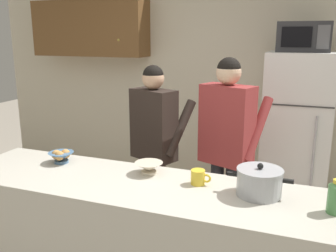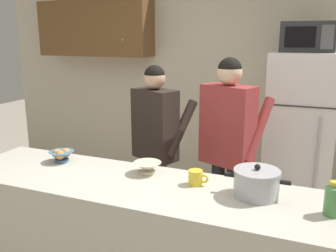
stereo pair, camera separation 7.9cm
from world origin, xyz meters
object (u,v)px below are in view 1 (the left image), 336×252
at_px(person_near_pot, 154,135).
at_px(bottle_near_edge, 336,197).
at_px(refrigerator, 295,136).
at_px(cooking_pot, 259,182).
at_px(microwave, 304,37).
at_px(coffee_mug, 198,177).
at_px(person_by_sink, 227,135).
at_px(empty_bowl, 149,167).
at_px(bread_bowl, 61,156).

height_order(person_near_pot, bottle_near_edge, person_near_pot).
bearing_deg(refrigerator, cooking_pot, -94.86).
bearing_deg(cooking_pot, microwave, 85.08).
height_order(refrigerator, person_near_pot, refrigerator).
bearing_deg(refrigerator, bottle_near_edge, -82.04).
relative_size(cooking_pot, coffee_mug, 2.92).
xyz_separation_m(microwave, person_by_sink, (-0.51, -0.95, -0.77)).
xyz_separation_m(cooking_pot, empty_bowl, (-0.75, 0.09, -0.04)).
bearing_deg(person_by_sink, empty_bowl, -119.10).
bearing_deg(microwave, bread_bowl, -133.56).
xyz_separation_m(microwave, cooking_pot, (-0.15, -1.74, -0.82)).
distance_m(person_near_pot, empty_bowl, 0.75).
bearing_deg(empty_bowl, person_by_sink, 60.90).
height_order(microwave, coffee_mug, microwave).
relative_size(person_by_sink, coffee_mug, 12.80).
xyz_separation_m(refrigerator, bread_bowl, (-1.59, -1.70, 0.13)).
height_order(person_by_sink, empty_bowl, person_by_sink).
relative_size(bread_bowl, empty_bowl, 0.96).
relative_size(person_near_pot, empty_bowl, 8.27).
distance_m(person_by_sink, coffee_mug, 0.76).
bearing_deg(coffee_mug, refrigerator, 72.99).
xyz_separation_m(refrigerator, bottle_near_edge, (0.26, -1.85, 0.17)).
bearing_deg(person_by_sink, refrigerator, 62.41).
bearing_deg(refrigerator, bread_bowl, -133.18).
bearing_deg(microwave, bottle_near_edge, -81.94).
distance_m(person_by_sink, bottle_near_edge, 1.17).
relative_size(person_near_pot, person_by_sink, 0.95).
height_order(person_by_sink, bottle_near_edge, person_by_sink).
relative_size(microwave, bottle_near_edge, 2.54).
distance_m(bread_bowl, empty_bowl, 0.70).
bearing_deg(bottle_near_edge, person_near_pot, 147.92).
relative_size(refrigerator, cooking_pot, 4.40).
relative_size(bread_bowl, bottle_near_edge, 0.99).
bearing_deg(person_near_pot, refrigerator, 40.17).
xyz_separation_m(microwave, bread_bowl, (-1.59, -1.68, -0.85)).
bearing_deg(bread_bowl, microwave, 46.44).
relative_size(microwave, coffee_mug, 3.66).
bearing_deg(person_by_sink, microwave, 61.87).
bearing_deg(bread_bowl, cooking_pot, -2.44).
distance_m(cooking_pot, bread_bowl, 1.45).
distance_m(person_by_sink, bread_bowl, 1.31).
bearing_deg(empty_bowl, bottle_near_edge, -8.88).
distance_m(refrigerator, person_near_pot, 1.51).
bearing_deg(person_by_sink, cooking_pot, -65.44).
bearing_deg(refrigerator, microwave, -89.93).
distance_m(coffee_mug, bottle_near_edge, 0.80).
xyz_separation_m(coffee_mug, empty_bowl, (-0.37, 0.06, -0.00)).
bearing_deg(coffee_mug, bottle_near_edge, -8.76).
distance_m(person_by_sink, empty_bowl, 0.80).
xyz_separation_m(empty_bowl, bottle_near_edge, (1.16, -0.18, 0.05)).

